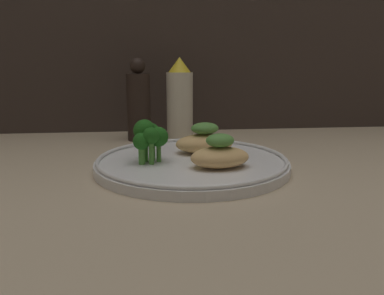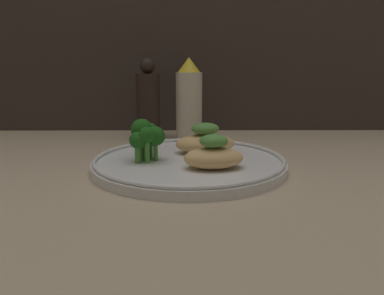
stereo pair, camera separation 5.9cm
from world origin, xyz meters
The scene contains 7 objects.
ground_plane centered at (0.00, 0.00, -0.50)cm, with size 180.00×180.00×1.00cm, color tan.
plate centered at (0.00, 0.00, 0.99)cm, with size 30.41×30.41×2.00cm.
grilled_meat_front centered at (3.53, -4.83, 3.31)cm, with size 9.28×6.64×5.02cm.
grilled_meat_middle centered at (2.72, 4.86, 3.39)cm, with size 11.00×7.89×5.18cm.
broccoli_bunch centered at (-6.62, -0.59, 5.47)cm, with size 5.38×4.91×6.55cm.
sauce_bottle centered at (0.29, 24.08, 8.45)cm, with size 5.68×5.68×17.67cm.
pepper_grinder centered at (-8.83, 24.08, 7.89)cm, with size 5.06×5.06×17.50cm.
Camera 2 is at (-0.45, -57.17, 16.12)cm, focal length 35.00 mm.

